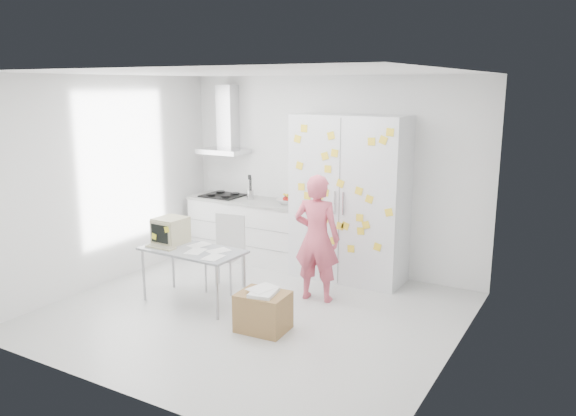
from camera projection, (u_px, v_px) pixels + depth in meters
The scene contains 10 objects.
floor at pixel (253, 314), 6.48m from camera, with size 4.50×4.00×0.02m, color silver.
walls at pixel (284, 188), 6.79m from camera, with size 4.52×4.01×2.70m.
ceiling at pixel (249, 73), 5.89m from camera, with size 4.50×4.00×0.02m, color white.
counter_run at pixel (248, 228), 8.40m from camera, with size 1.84×0.63×1.28m.
range_hood at pixel (227, 127), 8.41m from camera, with size 0.70×0.48×1.01m.
tall_cabinet at pixel (350, 199), 7.44m from camera, with size 1.50×0.68×2.20m.
person at pixel (317, 238), 6.73m from camera, with size 0.57×0.37×1.55m, color #D95468.
desk at pixel (178, 239), 6.79m from camera, with size 1.26×0.66×0.99m.
chair at pixel (227, 247), 7.17m from camera, with size 0.49×0.49×0.95m.
cardboard_box at pixel (263, 311), 5.98m from camera, with size 0.55×0.45×0.46m.
Camera 1 is at (3.38, -5.05, 2.58)m, focal length 35.00 mm.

